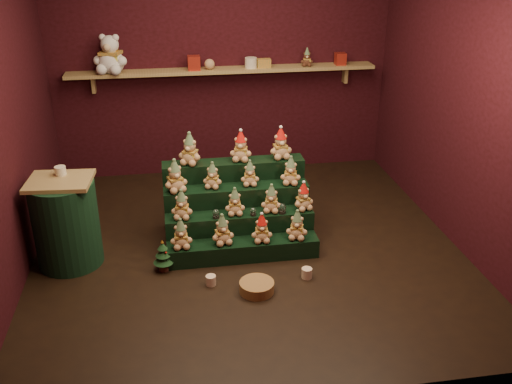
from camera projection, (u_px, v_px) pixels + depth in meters
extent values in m
plane|color=black|center=(248.00, 247.00, 5.52)|extent=(4.00, 4.00, 0.00)
cube|color=black|center=(222.00, 58.00, 6.77)|extent=(4.00, 0.10, 2.80)
cube|color=black|center=(301.00, 212.00, 3.09)|extent=(4.00, 0.10, 2.80)
cube|color=black|center=(468.00, 96.00, 5.23)|extent=(0.10, 4.00, 2.80)
cube|color=tan|center=(224.00, 70.00, 6.65)|extent=(3.60, 0.26, 0.04)
cube|color=tan|center=(93.00, 84.00, 6.55)|extent=(0.04, 0.12, 0.20)
cube|color=tan|center=(345.00, 74.00, 6.98)|extent=(0.04, 0.12, 0.20)
cube|color=black|center=(243.00, 250.00, 5.28)|extent=(1.40, 0.22, 0.18)
cube|color=black|center=(240.00, 230.00, 5.44)|extent=(1.40, 0.22, 0.36)
cube|color=black|center=(237.00, 212.00, 5.60)|extent=(1.40, 0.22, 0.54)
cube|color=black|center=(234.00, 194.00, 5.76)|extent=(1.40, 0.22, 0.72)
cylinder|color=black|center=(216.00, 217.00, 5.28)|extent=(0.06, 0.06, 0.02)
sphere|color=white|center=(216.00, 213.00, 5.26)|extent=(0.06, 0.06, 0.06)
cylinder|color=black|center=(253.00, 214.00, 5.33)|extent=(0.05, 0.05, 0.02)
sphere|color=white|center=(253.00, 211.00, 5.31)|extent=(0.06, 0.06, 0.06)
cylinder|color=black|center=(282.00, 212.00, 5.37)|extent=(0.07, 0.07, 0.03)
sphere|color=white|center=(282.00, 207.00, 5.35)|extent=(0.07, 0.07, 0.07)
cube|color=tan|center=(60.00, 181.00, 4.92)|extent=(0.58, 0.50, 0.04)
cylinder|color=black|center=(66.00, 224.00, 5.10)|extent=(0.58, 0.58, 0.80)
cylinder|color=beige|center=(60.00, 171.00, 4.99)|extent=(0.10, 0.10, 0.08)
cylinder|color=#452318|center=(164.00, 268.00, 5.13)|extent=(0.09, 0.09, 0.05)
cone|color=#143717|center=(163.00, 258.00, 5.09)|extent=(0.18, 0.18, 0.09)
cone|color=#143717|center=(163.00, 252.00, 5.06)|extent=(0.14, 0.14, 0.08)
cone|color=#143717|center=(162.00, 246.00, 5.04)|extent=(0.09, 0.09, 0.06)
cone|color=gold|center=(162.00, 241.00, 5.02)|extent=(0.03, 0.03, 0.03)
cylinder|color=beige|center=(211.00, 280.00, 4.91)|extent=(0.09, 0.09, 0.09)
cylinder|color=beige|center=(307.00, 273.00, 5.01)|extent=(0.09, 0.09, 0.09)
cylinder|color=#95643C|center=(257.00, 287.00, 4.81)|extent=(0.33, 0.33, 0.09)
cube|color=#A02618|center=(194.00, 63.00, 6.54)|extent=(0.14, 0.14, 0.16)
cylinder|color=beige|center=(251.00, 63.00, 6.64)|extent=(0.14, 0.14, 0.12)
cube|color=#A02618|center=(340.00, 59.00, 6.79)|extent=(0.12, 0.12, 0.14)
sphere|color=tan|center=(210.00, 64.00, 6.57)|extent=(0.12, 0.12, 0.12)
cube|color=orange|center=(264.00, 63.00, 6.67)|extent=(0.16, 0.10, 0.10)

